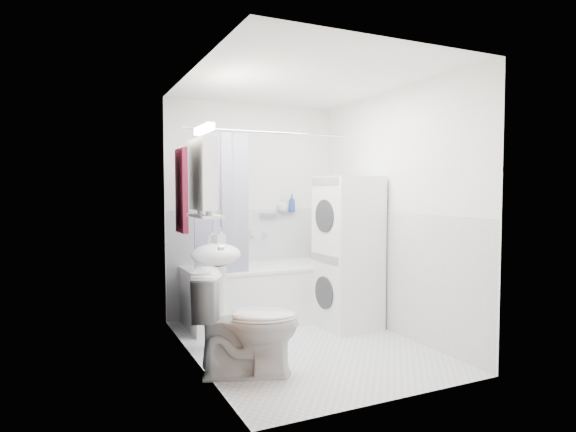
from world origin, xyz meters
name	(u,v)px	position (x,y,z in m)	size (l,w,h in m)	color
floor	(304,345)	(0.00, 0.00, 0.00)	(2.60, 2.60, 0.00)	silver
room_walls	(304,183)	(0.00, 0.00, 1.49)	(2.60, 2.60, 2.60)	white
wainscot	(290,275)	(0.00, 0.29, 0.60)	(1.98, 2.58, 2.58)	white
door	(221,248)	(-0.95, -0.55, 1.00)	(0.05, 2.00, 2.00)	brown
bathtub	(260,291)	(-0.07, 0.92, 0.33)	(1.59, 0.75, 0.61)	white
tub_spout	(265,233)	(0.13, 1.25, 0.93)	(0.04, 0.04, 0.12)	silver
curtain_rod	(271,132)	(-0.07, 0.60, 2.00)	(0.02, 0.02, 1.77)	silver
shower_curtain	(222,208)	(-0.58, 0.60, 1.25)	(0.55, 0.02, 1.45)	#131A43
sink	(217,271)	(-0.75, 0.21, 0.70)	(0.44, 0.37, 1.04)	white
medicine_cabinet	(203,173)	(-0.90, 0.10, 1.57)	(0.13, 0.50, 0.71)	white
shelf	(205,216)	(-0.89, 0.10, 1.20)	(0.18, 0.54, 0.03)	silver
shower_caddy	(269,214)	(0.18, 1.24, 1.15)	(0.22, 0.06, 0.02)	silver
towel	(182,189)	(-0.94, 0.75, 1.43)	(0.07, 0.34, 0.83)	#5C1124
washer_dryer	(348,252)	(0.68, 0.33, 0.78)	(0.58, 0.57, 1.56)	white
toilet	(246,323)	(-0.72, -0.45, 0.40)	(0.45, 0.81, 0.80)	white
soap_pump	(220,243)	(-0.71, 0.25, 0.95)	(0.08, 0.17, 0.08)	gray
shelf_bottle	(210,211)	(-0.89, -0.05, 1.25)	(0.07, 0.18, 0.07)	gray
shelf_cup	(201,208)	(-0.89, 0.22, 1.26)	(0.10, 0.09, 0.10)	gray
shampoo_a	(283,207)	(0.35, 1.24, 1.23)	(0.13, 0.17, 0.13)	gray
shampoo_b	(292,209)	(0.47, 1.24, 1.20)	(0.08, 0.21, 0.08)	navy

